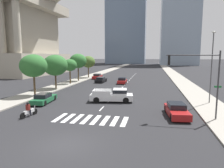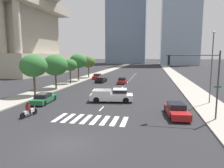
{
  "view_description": "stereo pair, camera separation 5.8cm",
  "coord_description": "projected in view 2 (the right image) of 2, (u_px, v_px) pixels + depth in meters",
  "views": [
    {
      "loc": [
        5.5,
        -12.06,
        5.88
      ],
      "look_at": [
        0.0,
        15.57,
        2.0
      ],
      "focal_mm": 32.59,
      "sensor_mm": 36.0,
      "label": 1
    },
    {
      "loc": [
        5.56,
        -12.05,
        5.88
      ],
      "look_at": [
        0.0,
        15.57,
        2.0
      ],
      "focal_mm": 32.59,
      "sensor_mm": 36.0,
      "label": 2
    }
  ],
  "objects": [
    {
      "name": "crosswalk_near",
      "position": [
        91.0,
        119.0,
        19.0
      ],
      "size": [
        6.75,
        2.86,
        0.01
      ],
      "color": "silver",
      "rests_on": "ground"
    },
    {
      "name": "street_tree_fourth",
      "position": [
        78.0,
        61.0,
        46.92
      ],
      "size": [
        3.9,
        3.9,
        6.27
      ],
      "color": "#4C3823",
      "rests_on": "sidewalk_west"
    },
    {
      "name": "street_tree_second",
      "position": [
        55.0,
        65.0,
        35.96
      ],
      "size": [
        4.35,
        4.35,
        5.97
      ],
      "color": "#4C3823",
      "rests_on": "sidewalk_west"
    },
    {
      "name": "ground_plane",
      "position": [
        66.0,
        145.0,
        13.59
      ],
      "size": [
        800.0,
        800.0,
        0.0
      ],
      "primitive_type": "plane",
      "color": "#232326"
    },
    {
      "name": "sedan_black_0",
      "position": [
        101.0,
        80.0,
        45.76
      ],
      "size": [
        1.9,
        4.29,
        1.21
      ],
      "rotation": [
        0.0,
        0.0,
        1.54
      ],
      "color": "black",
      "rests_on": "ground"
    },
    {
      "name": "sidewalk_east",
      "position": [
        187.0,
        86.0,
        40.33
      ],
      "size": [
        4.0,
        260.0,
        0.15
      ],
      "primitive_type": "cube",
      "color": "gray",
      "rests_on": "ground"
    },
    {
      "name": "street_tree_nearest",
      "position": [
        34.0,
        66.0,
        29.41
      ],
      "size": [
        3.88,
        3.88,
        5.99
      ],
      "color": "#4C3823",
      "rests_on": "sidewalk_west"
    },
    {
      "name": "sedan_green_1",
      "position": [
        44.0,
        98.0,
        25.74
      ],
      "size": [
        2.13,
        4.7,
        1.22
      ],
      "rotation": [
        0.0,
        0.0,
        1.67
      ],
      "color": "#1E6038",
      "rests_on": "ground"
    },
    {
      "name": "sedan_red_4",
      "position": [
        98.0,
        76.0,
        52.94
      ],
      "size": [
        1.85,
        4.65,
        1.34
      ],
      "rotation": [
        0.0,
        0.0,
        1.59
      ],
      "color": "maroon",
      "rests_on": "ground"
    },
    {
      "name": "pickup_truck",
      "position": [
        114.0,
        95.0,
        26.39
      ],
      "size": [
        5.7,
        2.8,
        1.67
      ],
      "rotation": [
        0.0,
        0.0,
        0.13
      ],
      "color": "silver",
      "rests_on": "ground"
    },
    {
      "name": "sedan_red_2",
      "position": [
        122.0,
        81.0,
        43.9
      ],
      "size": [
        1.92,
        4.46,
        1.26
      ],
      "rotation": [
        0.0,
        0.0,
        1.61
      ],
      "color": "maroon",
      "rests_on": "ground"
    },
    {
      "name": "war_memorial",
      "position": [
        11.0,
        10.0,
        65.08
      ],
      "size": [
        28.85,
        28.85,
        40.28
      ],
      "rotation": [
        0.0,
        0.0,
        -0.06
      ],
      "color": "#B2A893",
      "rests_on": "ground"
    },
    {
      "name": "sidewalk_west",
      "position": [
        71.0,
        82.0,
        45.1
      ],
      "size": [
        4.0,
        260.0,
        0.15
      ],
      "primitive_type": "cube",
      "color": "gray",
      "rests_on": "ground"
    },
    {
      "name": "street_lamp_east",
      "position": [
        212.0,
        63.0,
        24.46
      ],
      "size": [
        0.5,
        0.24,
        8.66
      ],
      "color": "#3F3F42",
      "rests_on": "sidewalk_east"
    },
    {
      "name": "motorcycle_lead",
      "position": [
        29.0,
        111.0,
        19.83
      ],
      "size": [
        0.72,
        2.23,
        1.49
      ],
      "rotation": [
        0.0,
        0.0,
        1.41
      ],
      "color": "black",
      "rests_on": "ground"
    },
    {
      "name": "sedan_red_3",
      "position": [
        176.0,
        110.0,
        19.96
      ],
      "size": [
        2.2,
        4.72,
        1.28
      ],
      "rotation": [
        0.0,
        0.0,
        -1.47
      ],
      "color": "maroon",
      "rests_on": "ground"
    },
    {
      "name": "street_tree_third",
      "position": [
        70.0,
        65.0,
        42.33
      ],
      "size": [
        2.92,
        2.92,
        5.11
      ],
      "color": "#4C3823",
      "rests_on": "sidewalk_west"
    },
    {
      "name": "lane_divider_center",
      "position": [
        128.0,
        82.0,
        46.2
      ],
      "size": [
        0.14,
        50.0,
        0.01
      ],
      "color": "silver",
      "rests_on": "ground"
    },
    {
      "name": "office_tower_center_skyline",
      "position": [
        180.0,
        6.0,
        132.18
      ],
      "size": [
        23.45,
        22.85,
        84.9
      ],
      "color": "#8C9EB2",
      "rests_on": "ground"
    },
    {
      "name": "street_tree_fifth",
      "position": [
        88.0,
        62.0,
        54.38
      ],
      "size": [
        3.65,
        3.65,
        5.74
      ],
      "color": "#4C3823",
      "rests_on": "sidewalk_west"
    },
    {
      "name": "traffic_signal_near",
      "position": [
        199.0,
        72.0,
        18.34
      ],
      "size": [
        4.88,
        0.28,
        6.21
      ],
      "rotation": [
        0.0,
        0.0,
        3.14
      ],
      "color": "#333335",
      "rests_on": "sidewalk_east"
    }
  ]
}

